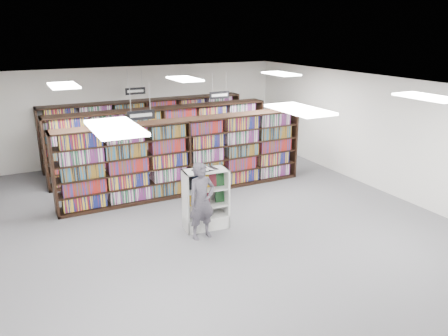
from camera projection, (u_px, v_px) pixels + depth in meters
name	position (u px, v px, depth m)	size (l,w,h in m)	color
floor	(219.00, 219.00, 10.60)	(12.00, 12.00, 0.00)	#58585D
ceiling	(218.00, 86.00, 9.62)	(10.00, 12.00, 0.10)	white
wall_back	(143.00, 113.00, 15.21)	(10.00, 0.10, 3.20)	white
wall_front	(448.00, 286.00, 5.01)	(10.00, 0.10, 3.20)	white
wall_right	(378.00, 133.00, 12.26)	(0.10, 12.00, 3.20)	white
bookshelf_row_near	(187.00, 157.00, 11.98)	(7.00, 0.60, 2.10)	black
bookshelf_row_mid	(163.00, 141.00, 13.68)	(7.00, 0.60, 2.10)	black
bookshelf_row_far	(147.00, 130.00, 15.13)	(7.00, 0.60, 2.10)	black
aisle_sign_left	(141.00, 114.00, 10.03)	(0.65, 0.02, 0.80)	#B2B2B7
aisle_sign_right	(219.00, 94.00, 13.02)	(0.65, 0.02, 0.80)	#B2B2B7
aisle_sign_center	(135.00, 90.00, 13.86)	(0.65, 0.02, 0.80)	#B2B2B7
troffer_front_left	(115.00, 128.00, 5.80)	(0.60, 1.20, 0.04)	white
troffer_front_center	(299.00, 110.00, 7.09)	(0.60, 1.20, 0.04)	white
troffer_front_right	(427.00, 97.00, 8.37)	(0.60, 1.20, 0.04)	white
troffer_back_left	(63.00, 86.00, 10.05)	(0.60, 1.20, 0.04)	white
troffer_back_center	(185.00, 79.00, 11.34)	(0.60, 1.20, 0.04)	white
troffer_back_right	(281.00, 74.00, 12.62)	(0.60, 1.20, 0.04)	white
endcap_display	(205.00, 208.00, 10.05)	(1.05, 0.60, 1.41)	silver
open_book	(205.00, 169.00, 9.71)	(0.58, 0.39, 0.12)	black
shopper	(202.00, 201.00, 9.42)	(0.63, 0.41, 1.72)	#4E4A55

